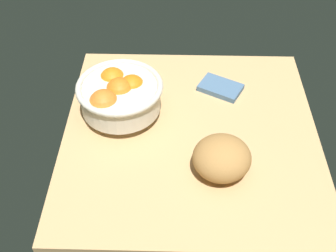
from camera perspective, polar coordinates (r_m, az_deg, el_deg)
The scene contains 4 objects.
ground_plane at distance 110.51cm, azimuth 3.06°, elevation -1.37°, with size 65.63×67.71×3.00cm, color tan.
fruit_bowl at distance 110.58cm, azimuth -6.59°, elevation 4.28°, with size 22.50×22.50×11.53cm.
bread_loaf at distance 98.21cm, azimuth 7.28°, elevation -4.29°, with size 13.71×13.32×9.01cm, color #B37E42.
napkin_folded at distance 122.12cm, azimuth 7.10°, elevation 5.18°, with size 11.61×7.55×1.59cm, color slate.
Camera 1 is at (-3.98, -76.13, 78.51)cm, focal length 45.12 mm.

